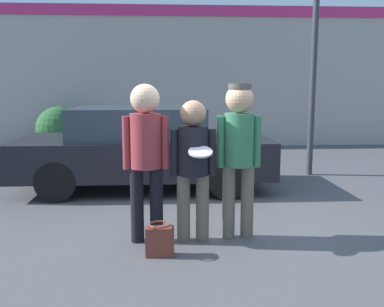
{
  "coord_description": "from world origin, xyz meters",
  "views": [
    {
      "loc": [
        -0.41,
        -5.0,
        1.77
      ],
      "look_at": [
        -0.11,
        -0.05,
        0.99
      ],
      "focal_mm": 40.0,
      "sensor_mm": 36.0,
      "label": 1
    }
  ],
  "objects_px": {
    "person_left": "(146,148)",
    "parked_car_near": "(144,147)",
    "person_middle_with_frisbee": "(193,159)",
    "shrub": "(59,129)",
    "handbag": "(160,240)",
    "person_right": "(239,146)"
  },
  "relations": [
    {
      "from": "person_right",
      "to": "shrub",
      "type": "distance_m",
      "value": 7.98
    },
    {
      "from": "person_left",
      "to": "shrub",
      "type": "bearing_deg",
      "value": 110.81
    },
    {
      "from": "person_middle_with_frisbee",
      "to": "shrub",
      "type": "bearing_deg",
      "value": 114.44
    },
    {
      "from": "person_left",
      "to": "handbag",
      "type": "distance_m",
      "value": 1.03
    },
    {
      "from": "person_left",
      "to": "parked_car_near",
      "type": "bearing_deg",
      "value": 93.6
    },
    {
      "from": "parked_car_near",
      "to": "person_middle_with_frisbee",
      "type": "bearing_deg",
      "value": -75.28
    },
    {
      "from": "handbag",
      "to": "person_left",
      "type": "bearing_deg",
      "value": 109.07
    },
    {
      "from": "person_left",
      "to": "handbag",
      "type": "bearing_deg",
      "value": -70.93
    },
    {
      "from": "person_middle_with_frisbee",
      "to": "handbag",
      "type": "relative_size",
      "value": 4.58
    },
    {
      "from": "person_left",
      "to": "person_right",
      "type": "relative_size",
      "value": 1.0
    },
    {
      "from": "person_left",
      "to": "shrub",
      "type": "height_order",
      "value": "person_left"
    },
    {
      "from": "person_middle_with_frisbee",
      "to": "parked_car_near",
      "type": "bearing_deg",
      "value": 104.72
    },
    {
      "from": "parked_car_near",
      "to": "shrub",
      "type": "bearing_deg",
      "value": 119.64
    },
    {
      "from": "person_middle_with_frisbee",
      "to": "person_right",
      "type": "bearing_deg",
      "value": 7.39
    },
    {
      "from": "person_left",
      "to": "shrub",
      "type": "distance_m",
      "value": 7.6
    },
    {
      "from": "shrub",
      "to": "handbag",
      "type": "height_order",
      "value": "shrub"
    },
    {
      "from": "person_right",
      "to": "shrub",
      "type": "xyz_separation_m",
      "value": [
        -3.75,
        7.03,
        -0.48
      ]
    },
    {
      "from": "shrub",
      "to": "handbag",
      "type": "relative_size",
      "value": 3.47
    },
    {
      "from": "person_left",
      "to": "person_middle_with_frisbee",
      "type": "relative_size",
      "value": 1.11
    },
    {
      "from": "person_left",
      "to": "parked_car_near",
      "type": "distance_m",
      "value": 2.68
    },
    {
      "from": "handbag",
      "to": "shrub",
      "type": "bearing_deg",
      "value": 110.71
    },
    {
      "from": "person_middle_with_frisbee",
      "to": "person_right",
      "type": "relative_size",
      "value": 0.9
    }
  ]
}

